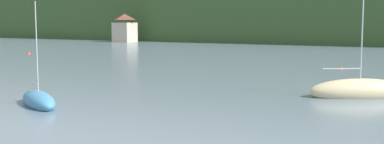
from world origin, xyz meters
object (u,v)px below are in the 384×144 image
(mooring_buoy_mid, at_px, (341,69))
(sailboat_far_7, at_px, (360,91))
(sailboat_mid_5, at_px, (39,101))
(mooring_buoy_near, at_px, (29,54))
(shore_building_west, at_px, (125,28))

(mooring_buoy_mid, bearing_deg, sailboat_far_7, -74.47)
(sailboat_mid_5, height_order, mooring_buoy_mid, sailboat_mid_5)
(mooring_buoy_near, distance_m, mooring_buoy_mid, 46.25)
(mooring_buoy_near, height_order, mooring_buoy_mid, mooring_buoy_near)
(sailboat_mid_5, distance_m, sailboat_far_7, 19.79)
(sailboat_mid_5, distance_m, mooring_buoy_near, 46.76)
(sailboat_mid_5, bearing_deg, mooring_buoy_near, 168.10)
(shore_building_west, xyz_separation_m, sailboat_far_7, (64.47, -58.17, -2.91))
(sailboat_mid_5, relative_size, mooring_buoy_mid, 16.23)
(shore_building_west, height_order, mooring_buoy_mid, shore_building_west)
(mooring_buoy_near, bearing_deg, sailboat_mid_5, -40.14)
(shore_building_west, distance_m, sailboat_mid_5, 86.01)
(shore_building_west, relative_size, mooring_buoy_near, 12.90)
(sailboat_far_7, height_order, mooring_buoy_near, sailboat_far_7)
(shore_building_west, bearing_deg, sailboat_far_7, -42.06)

